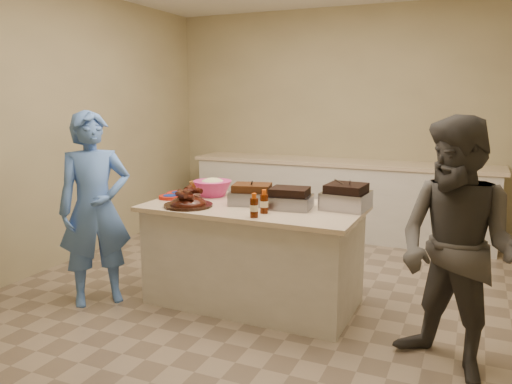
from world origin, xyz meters
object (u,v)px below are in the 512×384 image
at_px(rib_platter, 188,206).
at_px(coleslaw_bowl, 213,196).
at_px(island, 254,301).
at_px(roasting_pan, 346,209).
at_px(guest_blue, 101,301).
at_px(mustard_bottle, 251,202).
at_px(bbq_bottle_a, 264,213).
at_px(plastic_cup, 195,192).
at_px(bbq_bottle_b, 254,217).
at_px(guest_gray, 447,371).

relative_size(rib_platter, coleslaw_bowl, 1.15).
distance_m(island, rib_platter, 0.95).
distance_m(roasting_pan, guest_blue, 2.12).
xyz_separation_m(rib_platter, coleslaw_bowl, (-0.03, 0.45, 0.00)).
height_order(coleslaw_bowl, mustard_bottle, coleslaw_bowl).
distance_m(island, coleslaw_bowl, 0.96).
bearing_deg(guest_blue, island, -24.94).
bearing_deg(coleslaw_bowl, island, -23.95).
bearing_deg(bbq_bottle_a, island, 130.84).
relative_size(bbq_bottle_a, plastic_cup, 1.62).
height_order(roasting_pan, bbq_bottle_b, bbq_bottle_b).
distance_m(coleslaw_bowl, guest_blue, 1.26).
bearing_deg(bbq_bottle_b, coleslaw_bowl, 138.64).
bearing_deg(plastic_cup, bbq_bottle_b, -36.92).
height_order(bbq_bottle_a, bbq_bottle_b, same).
relative_size(bbq_bottle_b, mustard_bottle, 1.45).
xyz_separation_m(rib_platter, guest_gray, (1.96, -0.25, -0.80)).
distance_m(island, mustard_bottle, 0.82).
bearing_deg(coleslaw_bowl, plastic_cup, 159.40).
bearing_deg(coleslaw_bowl, guest_gray, -19.30).
bearing_deg(roasting_pan, island, -161.04).
height_order(rib_platter, bbq_bottle_a, bbq_bottle_a).
bearing_deg(bbq_bottle_a, coleslaw_bowl, 147.53).
xyz_separation_m(coleslaw_bowl, bbq_bottle_a, (0.66, -0.42, 0.00)).
bearing_deg(mustard_bottle, guest_gray, -21.03).
distance_m(island, guest_gray, 1.58).
bearing_deg(island, rib_platter, -152.04).
xyz_separation_m(island, rib_platter, (-0.45, -0.23, 0.80)).
bearing_deg(coleslaw_bowl, bbq_bottle_b, -41.36).
distance_m(coleslaw_bowl, bbq_bottle_a, 0.78).
relative_size(bbq_bottle_a, guest_gray, 0.11).
xyz_separation_m(coleslaw_bowl, mustard_bottle, (0.40, -0.08, 0.00)).
relative_size(island, roasting_pan, 5.14).
bearing_deg(roasting_pan, bbq_bottle_b, -130.47).
bearing_deg(plastic_cup, roasting_pan, -4.68).
bearing_deg(island, roasting_pan, 15.44).
relative_size(coleslaw_bowl, mustard_bottle, 2.76).
height_order(island, rib_platter, rib_platter).
bearing_deg(rib_platter, coleslaw_bowl, 93.63).
bearing_deg(guest_blue, plastic_cup, 12.19).
relative_size(rib_platter, bbq_bottle_b, 2.20).
height_order(roasting_pan, guest_gray, roasting_pan).
xyz_separation_m(mustard_bottle, guest_gray, (1.59, -0.61, -0.80)).
distance_m(plastic_cup, guest_gray, 2.48).
xyz_separation_m(island, guest_gray, (1.51, -0.48, 0.00)).
bearing_deg(island, coleslaw_bowl, 156.69).
xyz_separation_m(island, coleslaw_bowl, (-0.48, 0.21, 0.80)).
distance_m(mustard_bottle, guest_blue, 1.47).
bearing_deg(island, bbq_bottle_a, -48.52).
distance_m(roasting_pan, guest_gray, 1.32).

